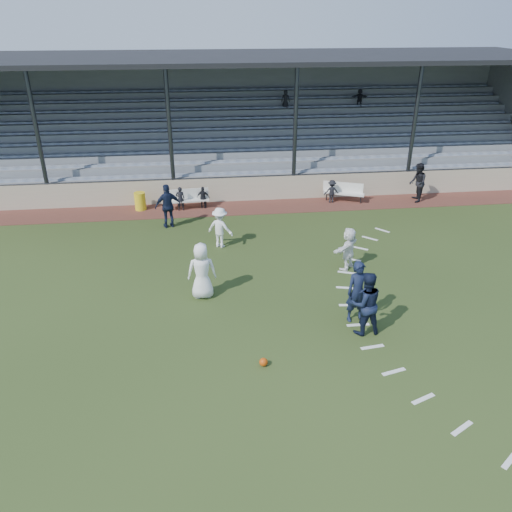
{
  "coord_description": "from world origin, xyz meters",
  "views": [
    {
      "loc": [
        -1.76,
        -12.3,
        8.63
      ],
      "look_at": [
        0.0,
        2.5,
        1.3
      ],
      "focal_mm": 35.0,
      "sensor_mm": 36.0,
      "label": 1
    }
  ],
  "objects_px": {
    "player_navy_lead": "(358,292)",
    "trash_bin": "(140,201)",
    "official": "(418,183)",
    "bench_right": "(343,190)",
    "football": "(263,362)",
    "player_white_lead": "(202,271)",
    "bench_left": "(188,197)"
  },
  "relations": [
    {
      "from": "bench_left",
      "to": "trash_bin",
      "type": "height_order",
      "value": "bench_left"
    },
    {
      "from": "trash_bin",
      "to": "official",
      "type": "relative_size",
      "value": 0.44
    },
    {
      "from": "player_navy_lead",
      "to": "official",
      "type": "relative_size",
      "value": 1.03
    },
    {
      "from": "trash_bin",
      "to": "official",
      "type": "bearing_deg",
      "value": -1.84
    },
    {
      "from": "bench_right",
      "to": "player_white_lead",
      "type": "xyz_separation_m",
      "value": [
        -7.22,
        -8.55,
        0.38
      ]
    },
    {
      "from": "bench_right",
      "to": "player_navy_lead",
      "type": "bearing_deg",
      "value": -80.94
    },
    {
      "from": "bench_left",
      "to": "football",
      "type": "height_order",
      "value": "bench_left"
    },
    {
      "from": "bench_left",
      "to": "player_white_lead",
      "type": "distance_m",
      "value": 8.46
    },
    {
      "from": "bench_left",
      "to": "bench_right",
      "type": "xyz_separation_m",
      "value": [
        7.72,
        0.12,
        0.0
      ]
    },
    {
      "from": "official",
      "to": "trash_bin",
      "type": "bearing_deg",
      "value": -79.64
    },
    {
      "from": "player_navy_lead",
      "to": "official",
      "type": "xyz_separation_m",
      "value": [
        6.17,
        10.08,
        -0.01
      ]
    },
    {
      "from": "player_white_lead",
      "to": "official",
      "type": "bearing_deg",
      "value": -143.94
    },
    {
      "from": "bench_right",
      "to": "football",
      "type": "distance_m",
      "value": 13.67
    },
    {
      "from": "trash_bin",
      "to": "player_white_lead",
      "type": "bearing_deg",
      "value": -71.87
    },
    {
      "from": "football",
      "to": "official",
      "type": "height_order",
      "value": "official"
    },
    {
      "from": "player_navy_lead",
      "to": "trash_bin",
      "type": "bearing_deg",
      "value": 120.38
    },
    {
      "from": "player_navy_lead",
      "to": "bench_right",
      "type": "bearing_deg",
      "value": 71.4
    },
    {
      "from": "bench_left",
      "to": "bench_right",
      "type": "height_order",
      "value": "same"
    },
    {
      "from": "football",
      "to": "player_navy_lead",
      "type": "distance_m",
      "value": 3.76
    },
    {
      "from": "player_white_lead",
      "to": "official",
      "type": "xyz_separation_m",
      "value": [
        10.84,
        8.09,
        0.02
      ]
    },
    {
      "from": "bench_right",
      "to": "official",
      "type": "height_order",
      "value": "official"
    },
    {
      "from": "trash_bin",
      "to": "player_white_lead",
      "type": "height_order",
      "value": "player_white_lead"
    },
    {
      "from": "trash_bin",
      "to": "official",
      "type": "xyz_separation_m",
      "value": [
        13.63,
        -0.44,
        0.54
      ]
    },
    {
      "from": "football",
      "to": "player_white_lead",
      "type": "relative_size",
      "value": 0.12
    },
    {
      "from": "player_white_lead",
      "to": "player_navy_lead",
      "type": "height_order",
      "value": "player_navy_lead"
    },
    {
      "from": "bench_right",
      "to": "official",
      "type": "xyz_separation_m",
      "value": [
        3.62,
        -0.46,
        0.4
      ]
    },
    {
      "from": "bench_left",
      "to": "player_navy_lead",
      "type": "xyz_separation_m",
      "value": [
        5.17,
        -10.42,
        0.41
      ]
    },
    {
      "from": "bench_left",
      "to": "bench_right",
      "type": "bearing_deg",
      "value": -4.19
    },
    {
      "from": "bench_left",
      "to": "football",
      "type": "bearing_deg",
      "value": -85.61
    },
    {
      "from": "bench_right",
      "to": "trash_bin",
      "type": "bearing_deg",
      "value": -157.2
    },
    {
      "from": "bench_left",
      "to": "player_white_lead",
      "type": "bearing_deg",
      "value": -91.62
    },
    {
      "from": "trash_bin",
      "to": "football",
      "type": "bearing_deg",
      "value": -70.74
    }
  ]
}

